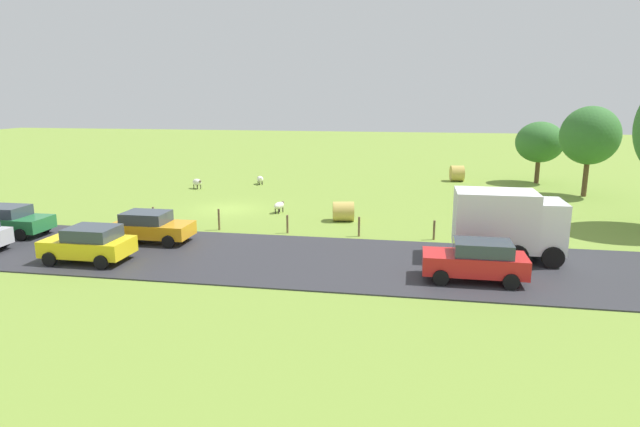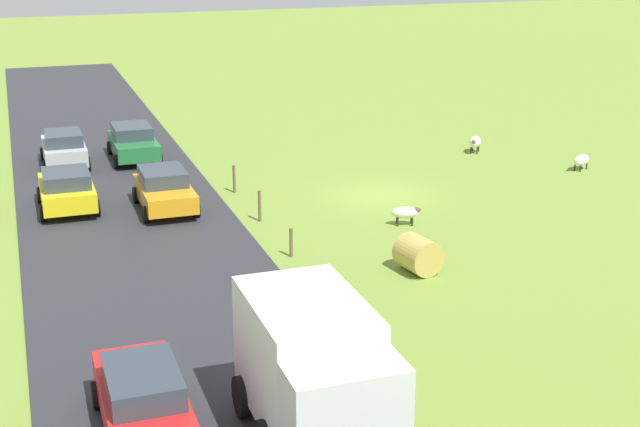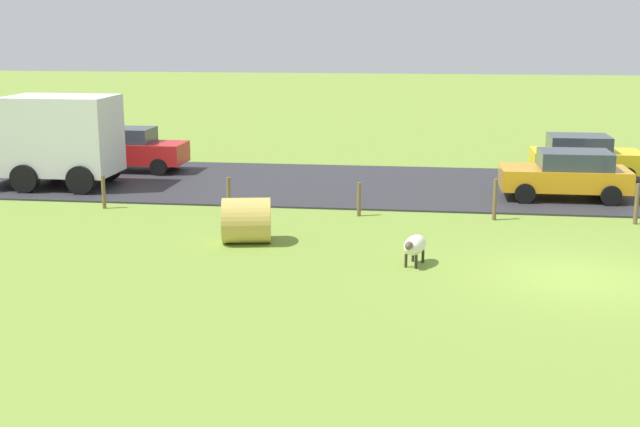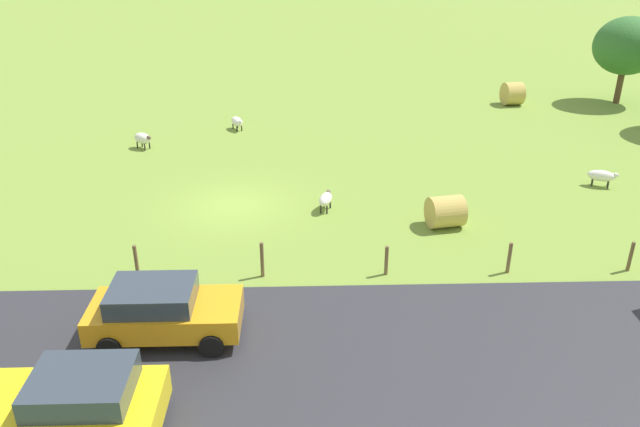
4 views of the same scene
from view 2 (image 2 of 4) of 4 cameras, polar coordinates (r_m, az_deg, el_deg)
The scene contains 17 objects.
ground_plane at distance 37.05m, azimuth 3.87°, elevation 1.10°, with size 160.00×160.00×0.00m, color olive.
road_strip at distance 34.50m, azimuth -12.13°, elevation -0.53°, with size 8.00×80.00×0.06m, color #2D2D33.
sheep_1 at distance 42.49m, azimuth 16.35°, elevation 3.29°, with size 1.20×0.94×0.72m.
sheep_2 at distance 44.54m, azimuth 9.88°, elevation 4.52°, with size 1.05×1.15×0.82m.
sheep_3 at distance 33.49m, azimuth 5.47°, elevation 0.05°, with size 1.15×0.72×0.72m.
hay_bale_1 at distance 29.06m, azimuth 6.29°, elevation -2.63°, with size 1.19×1.19×1.26m, color tan.
fence_post_0 at distance 37.51m, azimuth -5.51°, elevation 2.22°, with size 0.12×0.12×1.19m, color brown.
fence_post_1 at distance 33.81m, azimuth -3.88°, elevation 0.49°, with size 0.12×0.12×1.22m, color brown.
fence_post_2 at distance 30.22m, azimuth -1.86°, elevation -1.86°, with size 0.12×0.12×1.02m, color brown.
fence_post_3 at distance 26.69m, azimuth 0.71°, elevation -4.59°, with size 0.12×0.12×1.08m, color brown.
fence_post_4 at distance 23.32m, azimuth 4.07°, elevation -8.21°, with size 0.12×0.12×1.05m, color brown.
truck_0 at distance 19.21m, azimuth -0.36°, elevation -10.12°, with size 2.67×4.81×3.16m.
car_0 at distance 35.45m, azimuth -9.92°, elevation 1.55°, with size 2.13×4.06×1.57m.
car_2 at distance 36.21m, azimuth -15.88°, elevation 1.51°, with size 2.21×3.86×1.62m.
car_3 at distance 43.34m, azimuth -11.85°, elevation 4.50°, with size 2.18×4.19×1.59m.
car_4 at distance 20.38m, azimuth -11.28°, elevation -11.45°, with size 1.97×4.14×1.67m.
car_7 at distance 42.80m, azimuth -16.04°, elevation 4.04°, with size 2.06×3.91×1.66m.
Camera 2 is at (13.95, 32.55, 10.89)m, focal length 50.08 mm.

